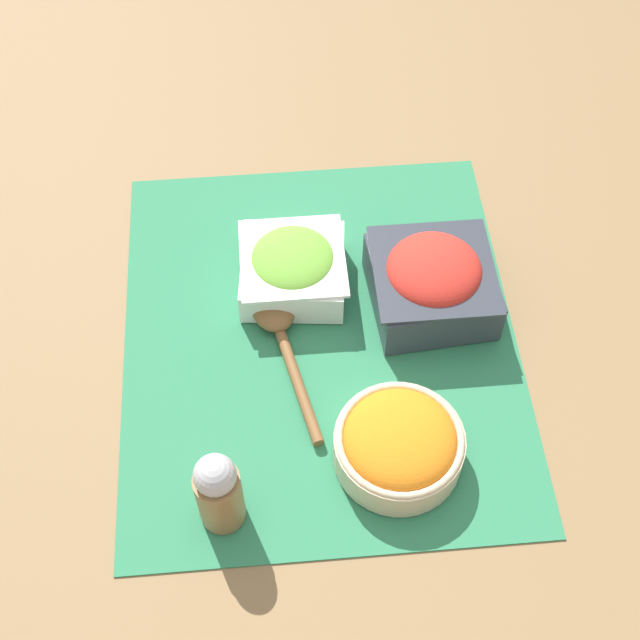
{
  "coord_description": "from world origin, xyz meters",
  "views": [
    {
      "loc": [
        -0.54,
        0.05,
        0.82
      ],
      "look_at": [
        0.0,
        0.0,
        0.03
      ],
      "focal_mm": 50.0,
      "sensor_mm": 36.0,
      "label": 1
    }
  ],
  "objects_px": {
    "wooden_spoon": "(278,324)",
    "pepper_shaker": "(218,491)",
    "lettuce_bowl": "(293,267)",
    "tomato_bowl": "(432,280)",
    "carrot_bowl": "(399,444)"
  },
  "relations": [
    {
      "from": "lettuce_bowl",
      "to": "pepper_shaker",
      "type": "relative_size",
      "value": 1.17
    },
    {
      "from": "carrot_bowl",
      "to": "wooden_spoon",
      "type": "bearing_deg",
      "value": 33.74
    },
    {
      "from": "tomato_bowl",
      "to": "pepper_shaker",
      "type": "distance_m",
      "value": 0.33
    },
    {
      "from": "lettuce_bowl",
      "to": "wooden_spoon",
      "type": "relative_size",
      "value": 0.62
    },
    {
      "from": "lettuce_bowl",
      "to": "carrot_bowl",
      "type": "height_order",
      "value": "same"
    },
    {
      "from": "lettuce_bowl",
      "to": "tomato_bowl",
      "type": "distance_m",
      "value": 0.16
    },
    {
      "from": "carrot_bowl",
      "to": "pepper_shaker",
      "type": "bearing_deg",
      "value": 104.49
    },
    {
      "from": "wooden_spoon",
      "to": "pepper_shaker",
      "type": "height_order",
      "value": "pepper_shaker"
    },
    {
      "from": "wooden_spoon",
      "to": "pepper_shaker",
      "type": "xyz_separation_m",
      "value": [
        -0.21,
        0.07,
        0.04
      ]
    },
    {
      "from": "lettuce_bowl",
      "to": "wooden_spoon",
      "type": "distance_m",
      "value": 0.07
    },
    {
      "from": "wooden_spoon",
      "to": "pepper_shaker",
      "type": "relative_size",
      "value": 1.89
    },
    {
      "from": "tomato_bowl",
      "to": "pepper_shaker",
      "type": "xyz_separation_m",
      "value": [
        -0.23,
        0.24,
        0.01
      ]
    },
    {
      "from": "lettuce_bowl",
      "to": "pepper_shaker",
      "type": "distance_m",
      "value": 0.29
    },
    {
      "from": "carrot_bowl",
      "to": "tomato_bowl",
      "type": "bearing_deg",
      "value": -18.08
    },
    {
      "from": "lettuce_bowl",
      "to": "tomato_bowl",
      "type": "xyz_separation_m",
      "value": [
        -0.04,
        -0.15,
        0.01
      ]
    }
  ]
}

